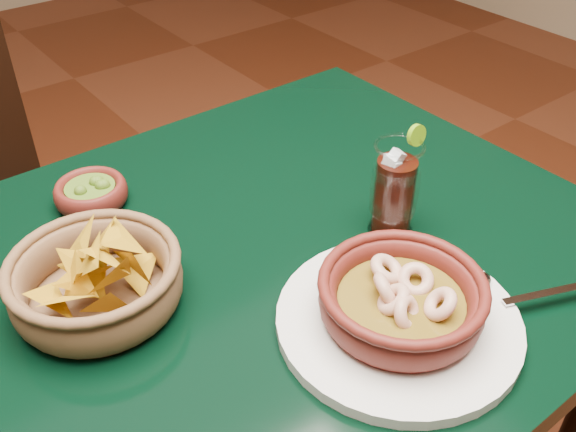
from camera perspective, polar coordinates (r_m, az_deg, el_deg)
dining_table at (r=0.91m, az=-7.87°, el=-10.68°), size 1.20×0.80×0.75m
shrimp_plate at (r=0.77m, az=10.00°, el=-7.81°), size 0.38×0.29×0.08m
chip_basket at (r=0.82m, az=-16.67°, el=-5.51°), size 0.24×0.24×0.13m
guacamole_ramekin at (r=1.01m, az=-17.09°, el=2.00°), size 0.13×0.13×0.04m
cola_drink at (r=0.89m, az=9.44°, el=2.29°), size 0.14×0.14×0.16m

